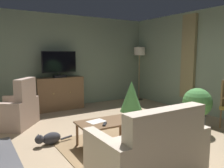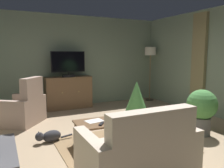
{
  "view_description": "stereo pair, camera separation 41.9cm",
  "coord_description": "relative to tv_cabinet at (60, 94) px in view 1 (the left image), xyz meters",
  "views": [
    {
      "loc": [
        -2.39,
        -3.06,
        1.6
      ],
      "look_at": [
        -0.19,
        0.46,
        1.04
      ],
      "focal_mm": 36.18,
      "sensor_mm": 36.0,
      "label": 1
    },
    {
      "loc": [
        -2.03,
        -3.27,
        1.6
      ],
      "look_at": [
        -0.19,
        0.46,
        1.04
      ],
      "focal_mm": 36.18,
      "sensor_mm": 36.0,
      "label": 2
    }
  ],
  "objects": [
    {
      "name": "sofa_floral",
      "position": [
        -0.22,
        -4.11,
        -0.12
      ],
      "size": [
        1.44,
        0.86,
        0.97
      ],
      "color": "#C6B29E",
      "rests_on": "ground_plane"
    },
    {
      "name": "cat",
      "position": [
        -1.01,
        -2.37,
        -0.34
      ],
      "size": [
        0.68,
        0.25,
        0.23
      ],
      "color": "#2D2D33",
      "rests_on": "ground_plane"
    },
    {
      "name": "floor_lamp",
      "position": [
        2.8,
        -0.12,
        1.1
      ],
      "size": [
        0.38,
        0.38,
        1.82
      ],
      "color": "#4C4233",
      "rests_on": "ground_plane"
    },
    {
      "name": "rug_central",
      "position": [
        0.09,
        -3.1,
        -0.44
      ],
      "size": [
        2.11,
        1.71,
        0.01
      ],
      "primitive_type": "cube",
      "color": "#8E704C",
      "rests_on": "ground_plane"
    },
    {
      "name": "potted_plant_small_fern_corner",
      "position": [
        1.13,
        -1.91,
        0.08
      ],
      "size": [
        0.54,
        0.54,
        0.95
      ],
      "color": "slate",
      "rests_on": "ground_plane"
    },
    {
      "name": "tv_remote",
      "position": [
        -0.29,
        -3.08,
        -0.0
      ],
      "size": [
        0.15,
        0.16,
        0.02
      ],
      "primitive_type": "cube",
      "rotation": [
        0.0,
        0.0,
        4.03
      ],
      "color": "black",
      "rests_on": "coffee_table"
    },
    {
      "name": "wall_back",
      "position": [
        0.29,
        0.35,
        0.93
      ],
      "size": [
        6.22,
        0.1,
        2.74
      ],
      "primitive_type": "cube",
      "color": "gray",
      "rests_on": "ground_plane"
    },
    {
      "name": "coffee_table",
      "position": [
        -0.19,
        -2.94,
        -0.06
      ],
      "size": [
        1.01,
        0.63,
        0.43
      ],
      "color": "brown",
      "rests_on": "ground_plane"
    },
    {
      "name": "ground_plane",
      "position": [
        0.29,
        -3.14,
        -0.47
      ],
      "size": [
        6.22,
        7.47,
        0.04
      ],
      "primitive_type": "cube",
      "color": "tan"
    },
    {
      "name": "television",
      "position": [
        0.0,
        -0.05,
        0.88
      ],
      "size": [
        0.97,
        0.2,
        0.73
      ],
      "color": "black",
      "rests_on": "tv_cabinet"
    },
    {
      "name": "curtain_panel_far",
      "position": [
        3.04,
        -1.98,
        1.06
      ],
      "size": [
        0.1,
        0.44,
        2.3
      ],
      "primitive_type": "cube",
      "color": "#8E7F56"
    },
    {
      "name": "armchair_angled_to_table",
      "position": [
        -1.35,
        -0.97,
        -0.11
      ],
      "size": [
        1.23,
        1.24,
        1.07
      ],
      "color": "#BC9E8E",
      "rests_on": "ground_plane"
    },
    {
      "name": "potted_plant_tall_palm_by_window",
      "position": [
        1.76,
        -3.3,
        0.09
      ],
      "size": [
        0.59,
        0.59,
        0.9
      ],
      "color": "slate",
      "rests_on": "ground_plane"
    },
    {
      "name": "folded_newspaper",
      "position": [
        -0.33,
        -2.86,
        -0.01
      ],
      "size": [
        0.33,
        0.26,
        0.01
      ],
      "primitive_type": "cube",
      "rotation": [
        0.0,
        0.0,
        0.16
      ],
      "color": "silver",
      "rests_on": "coffee_table"
    },
    {
      "name": "tv_cabinet",
      "position": [
        0.0,
        0.0,
        0.0
      ],
      "size": [
        1.33,
        0.45,
        0.93
      ],
      "color": "#4A3523",
      "rests_on": "ground_plane"
    }
  ]
}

